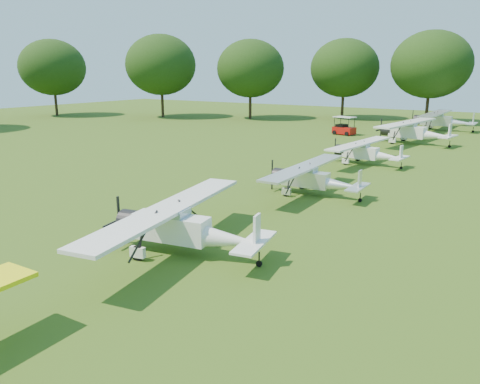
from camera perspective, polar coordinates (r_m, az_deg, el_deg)
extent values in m
plane|color=#315114|center=(20.52, -5.32, -6.19)|extent=(160.00, 160.00, 0.00)
cylinder|color=#312413|center=(73.33, 21.85, 9.68)|extent=(0.44, 0.44, 4.74)
ellipsoid|color=#18320E|center=(73.17, 22.29, 14.19)|extent=(11.05, 11.05, 9.39)
cylinder|color=#312413|center=(76.57, 12.39, 10.44)|extent=(0.44, 0.44, 4.49)
ellipsoid|color=#18320E|center=(76.41, 12.62, 14.54)|extent=(10.47, 10.47, 8.90)
cylinder|color=#312413|center=(74.64, 1.25, 10.65)|extent=(0.44, 0.44, 4.44)
ellipsoid|color=#18320E|center=(74.48, 1.28, 14.82)|extent=(10.36, 10.36, 8.80)
cylinder|color=#312413|center=(78.08, -9.44, 10.75)|extent=(0.44, 0.44, 4.77)
ellipsoid|color=#18320E|center=(77.94, -9.62, 15.03)|extent=(11.14, 11.14, 9.47)
cylinder|color=#312413|center=(85.51, -21.53, 10.19)|extent=(0.44, 0.44, 4.56)
ellipsoid|color=#18320E|center=(85.37, -21.89, 13.91)|extent=(10.64, 10.64, 9.04)
cube|color=white|center=(19.27, -8.39, -4.34)|extent=(3.34, 1.50, 1.06)
cone|color=white|center=(18.13, -0.93, -5.91)|extent=(2.93, 1.38, 0.91)
cube|color=#8CA5B2|center=(19.15, -8.71, -2.73)|extent=(1.75, 1.19, 0.55)
cylinder|color=black|center=(20.28, -13.04, -3.60)|extent=(1.07, 1.19, 1.05)
cube|color=black|center=(20.66, -14.52, -3.36)|extent=(0.08, 0.13, 2.11)
cube|color=white|center=(19.07, -8.73, -2.01)|extent=(3.28, 10.76, 0.14)
cube|color=white|center=(17.60, 2.07, -4.81)|extent=(0.19, 0.56, 1.31)
cube|color=white|center=(17.79, 1.76, -6.15)|extent=(1.33, 2.92, 0.09)
cylinder|color=black|center=(18.96, -12.37, -7.28)|extent=(0.62, 0.26, 0.60)
cylinder|color=black|center=(20.92, -8.44, -4.99)|extent=(0.62, 0.26, 0.60)
cylinder|color=black|center=(18.03, 2.34, -8.72)|extent=(0.25, 0.12, 0.24)
cube|color=silver|center=(28.46, 8.00, 1.59)|extent=(2.88, 0.90, 0.94)
cone|color=silver|center=(27.64, 12.57, 0.71)|extent=(2.52, 0.85, 0.81)
cube|color=#8CA5B2|center=(28.39, 7.87, 2.58)|extent=(1.45, 0.85, 0.49)
cylinder|color=black|center=(29.16, 4.95, 1.99)|extent=(0.82, 0.94, 0.93)
cube|color=black|center=(29.42, 3.94, 2.13)|extent=(0.06, 0.11, 1.88)
cube|color=silver|center=(28.35, 7.89, 3.03)|extent=(1.45, 9.51, 0.13)
cube|color=silver|center=(27.27, 14.40, 1.38)|extent=(0.10, 0.49, 1.16)
cube|color=silver|center=(27.39, 14.17, 0.59)|extent=(0.80, 2.52, 0.08)
cylinder|color=black|center=(27.92, 5.68, -0.01)|extent=(0.54, 0.15, 0.54)
cylinder|color=black|center=(29.89, 7.57, 0.91)|extent=(0.54, 0.15, 0.54)
cylinder|color=black|center=(27.52, 14.42, -0.96)|extent=(0.22, 0.08, 0.21)
cube|color=white|center=(38.81, 14.47, 4.70)|extent=(2.92, 1.15, 0.93)
cone|color=white|center=(37.93, 17.75, 4.05)|extent=(2.56, 1.07, 0.80)
cube|color=#8CA5B2|center=(38.77, 14.40, 5.43)|extent=(1.50, 0.97, 0.49)
cylinder|color=black|center=(39.53, 12.25, 5.00)|extent=(0.89, 1.00, 0.92)
cube|color=black|center=(39.78, 11.50, 5.10)|extent=(0.06, 0.11, 1.86)
cube|color=white|center=(38.74, 14.42, 5.75)|extent=(2.31, 9.50, 0.12)
cube|color=white|center=(37.55, 19.06, 4.53)|extent=(0.14, 0.50, 1.15)
cube|color=white|center=(37.64, 18.88, 3.95)|extent=(1.02, 2.55, 0.08)
cylinder|color=black|center=(38.23, 12.74, 3.65)|extent=(0.55, 0.20, 0.53)
cylinder|color=black|center=(40.21, 14.16, 4.09)|extent=(0.55, 0.20, 0.53)
cylinder|color=black|center=(37.72, 19.04, 2.82)|extent=(0.22, 0.09, 0.21)
cube|color=white|center=(51.50, 19.72, 6.92)|extent=(3.74, 1.61, 1.19)
cone|color=white|center=(50.49, 22.92, 6.30)|extent=(3.28, 1.48, 1.02)
cube|color=#8CA5B2|center=(51.48, 19.66, 7.62)|extent=(1.95, 1.30, 0.62)
cylinder|color=black|center=(52.33, 17.53, 7.20)|extent=(1.18, 1.32, 1.18)
cube|color=black|center=(52.63, 16.80, 7.30)|extent=(0.09, 0.14, 2.37)
cube|color=white|center=(51.45, 19.69, 7.93)|extent=(3.43, 12.10, 0.16)
cube|color=white|center=(50.08, 24.21, 6.76)|extent=(0.21, 0.63, 1.47)
cube|color=white|center=(50.17, 24.03, 6.21)|extent=(1.43, 3.28, 0.10)
cylinder|color=black|center=(50.66, 18.09, 5.97)|extent=(0.70, 0.28, 0.68)
cylinder|color=black|center=(53.24, 19.32, 6.25)|extent=(0.70, 0.28, 0.68)
cylinder|color=black|center=(50.23, 24.17, 5.11)|extent=(0.28, 0.13, 0.27)
cube|color=silver|center=(64.50, 22.80, 8.02)|extent=(3.67, 1.15, 1.20)
cone|color=silver|center=(64.00, 25.50, 7.55)|extent=(3.22, 1.09, 1.03)
cube|color=#8CA5B2|center=(64.47, 22.75, 8.58)|extent=(1.85, 1.08, 0.63)
cylinder|color=black|center=(64.95, 20.91, 8.23)|extent=(1.05, 1.21, 1.19)
cube|color=black|center=(65.12, 20.27, 8.30)|extent=(0.07, 0.14, 2.40)
cube|color=silver|center=(64.44, 22.78, 8.84)|extent=(1.88, 12.13, 0.16)
cube|color=silver|center=(63.79, 26.57, 7.93)|extent=(0.13, 0.63, 1.48)
cube|color=silver|center=(63.86, 26.42, 7.48)|extent=(1.03, 3.21, 0.10)
cylinder|color=black|center=(63.38, 21.65, 7.25)|extent=(0.69, 0.20, 0.69)
cylinder|color=black|center=(66.16, 22.20, 7.46)|extent=(0.69, 0.20, 0.69)
cylinder|color=black|center=(63.93, 26.53, 6.62)|extent=(0.28, 0.10, 0.27)
cube|color=#A9100C|center=(56.62, 12.57, 7.34)|extent=(2.74, 1.90, 0.79)
cube|color=black|center=(56.75, 12.30, 7.83)|extent=(1.28, 1.45, 0.51)
cube|color=white|center=(56.45, 12.65, 8.90)|extent=(2.66, 1.99, 0.09)
cylinder|color=black|center=(56.54, 11.43, 7.12)|extent=(0.52, 0.27, 0.50)
cylinder|color=black|center=(57.70, 12.24, 7.23)|extent=(0.52, 0.27, 0.50)
cylinder|color=black|center=(55.60, 12.88, 6.93)|extent=(0.52, 0.27, 0.50)
cylinder|color=black|center=(56.78, 13.67, 7.03)|extent=(0.52, 0.27, 0.50)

